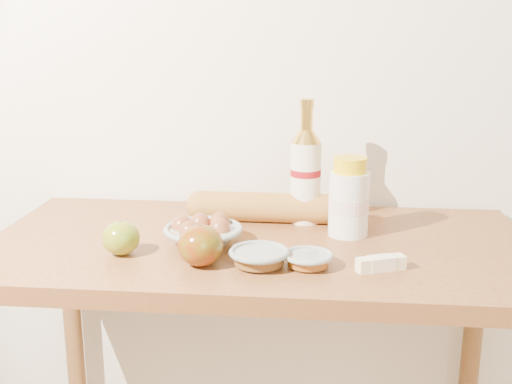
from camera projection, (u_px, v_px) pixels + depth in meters
back_wall at (270, 50)px, 1.64m from camera, size 3.50×0.02×2.60m
table at (257, 292)px, 1.46m from camera, size 1.20×0.60×0.90m
bourbon_bottle at (306, 173)px, 1.53m from camera, size 0.10×0.10×0.30m
cream_bottle at (349, 199)px, 1.45m from camera, size 0.12×0.12×0.18m
egg_bowl at (203, 233)px, 1.40m from camera, size 0.23×0.23×0.06m
baguette at (274, 208)px, 1.55m from camera, size 0.43×0.07×0.07m
apple_yellowgreen at (121, 238)px, 1.33m from camera, size 0.10×0.10×0.07m
apple_redgreen_front at (200, 245)px, 1.27m from camera, size 0.12×0.12×0.08m
sugar_bowl at (259, 257)px, 1.27m from camera, size 0.16×0.16×0.04m
syrup_bowl at (308, 260)px, 1.27m from camera, size 0.13×0.13×0.03m
butter_stick at (381, 264)px, 1.25m from camera, size 0.10×0.06×0.03m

